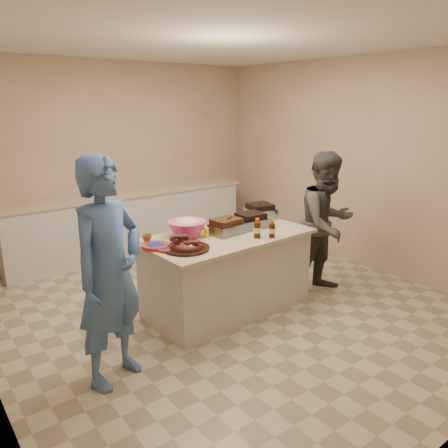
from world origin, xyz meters
TOP-DOWN VIEW (x-y plane):
  - room at (0.00, 0.00)m, footprint 4.50×5.00m
  - back_counter at (0.00, 2.20)m, footprint 3.60×0.64m
  - island at (-0.01, -0.13)m, footprint 1.78×0.98m
  - rib_platter at (-0.59, -0.28)m, footprint 0.50×0.50m
  - pulled_pork_tray at (0.01, -0.10)m, footprint 0.36×0.28m
  - brisket_tray at (0.36, -0.07)m, footprint 0.34×0.29m
  - roasting_pan at (0.69, 0.14)m, footprint 0.36×0.36m
  - coleslaw_bowl at (-0.36, 0.07)m, footprint 0.40×0.40m
  - sausage_plate at (0.12, 0.10)m, footprint 0.37×0.37m
  - mac_cheese_dish at (0.64, 0.18)m, footprint 0.35×0.27m
  - bbq_bottle_a at (0.16, -0.40)m, footprint 0.07×0.07m
  - bbq_bottle_b at (0.28, -0.49)m, footprint 0.06×0.06m
  - mustard_bottle at (-0.23, -0.08)m, footprint 0.05×0.05m
  - sauce_bowl at (0.01, -0.01)m, footprint 0.12×0.04m
  - plate_stack_large at (-0.79, -0.06)m, footprint 0.27×0.27m
  - plate_stack_small at (-0.75, -0.19)m, footprint 0.18×0.18m
  - plastic_cup at (-0.79, 0.10)m, footprint 0.10×0.09m
  - basket_stack at (-0.22, 0.20)m, footprint 0.23×0.19m
  - guest_blue at (-1.44, -0.55)m, footprint 1.30×1.89m
  - guest_gray at (1.17, -0.44)m, footprint 0.86×1.65m

SIDE VIEW (x-z plane):
  - room at x=0.00m, z-range -1.35..1.35m
  - island at x=-0.01m, z-range -0.41..0.41m
  - guest_blue at x=-1.44m, z-range -0.21..0.21m
  - guest_gray at x=1.17m, z-range -0.31..0.31m
  - back_counter at x=0.00m, z-range 0.00..0.90m
  - rib_platter at x=-0.59m, z-range 0.74..0.91m
  - pulled_pork_tray at x=0.01m, z-range 0.78..0.88m
  - brisket_tray at x=0.36m, z-range 0.78..0.87m
  - roasting_pan at x=0.69m, z-range 0.77..0.89m
  - coleslaw_bowl at x=-0.36m, z-range 0.69..0.96m
  - sausage_plate at x=0.12m, z-range 0.80..0.85m
  - mac_cheese_dish at x=0.64m, z-range 0.78..0.87m
  - bbq_bottle_a at x=0.16m, z-range 0.73..0.93m
  - bbq_bottle_b at x=0.28m, z-range 0.74..0.92m
  - mustard_bottle at x=-0.23m, z-range 0.76..0.89m
  - sauce_bowl at x=0.01m, z-range 0.76..0.89m
  - plate_stack_large at x=-0.79m, z-range 0.81..0.84m
  - plate_stack_small at x=-0.75m, z-range 0.81..0.84m
  - plastic_cup at x=-0.79m, z-range 0.78..0.87m
  - basket_stack at x=-0.22m, z-range 0.77..0.88m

